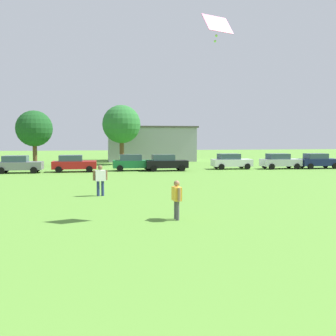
{
  "coord_description": "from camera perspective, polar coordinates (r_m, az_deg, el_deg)",
  "views": [
    {
      "loc": [
        0.52,
        -1.03,
        3.28
      ],
      "look_at": [
        2.48,
        10.01,
        2.41
      ],
      "focal_mm": 40.2,
      "sensor_mm": 36.0,
      "label": 1
    }
  ],
  "objects": [
    {
      "name": "house_left",
      "position": [
        57.22,
        -2.7,
        3.71
      ],
      "size": [
        13.11,
        7.92,
        5.15
      ],
      "color": "#9999A3",
      "rests_on": "ground"
    },
    {
      "name": "parked_car_navy_6",
      "position": [
        45.1,
        21.74,
        1.02
      ],
      "size": [
        4.3,
        2.02,
        1.68
      ],
      "color": "#141E4C",
      "rests_on": "ground"
    },
    {
      "name": "tree_center",
      "position": [
        47.7,
        -19.62,
        5.63
      ],
      "size": [
        4.29,
        4.29,
        6.68
      ],
      "color": "brown",
      "rests_on": "ground"
    },
    {
      "name": "parked_car_gray_0",
      "position": [
        39.1,
        -21.73,
        0.55
      ],
      "size": [
        4.3,
        2.02,
        1.68
      ],
      "color": "slate",
      "rests_on": "ground"
    },
    {
      "name": "parked_car_red_1",
      "position": [
        38.7,
        -14.11,
        0.69
      ],
      "size": [
        4.3,
        2.02,
        1.68
      ],
      "color": "red",
      "rests_on": "ground"
    },
    {
      "name": "tree_far_right",
      "position": [
        49.05,
        -7.06,
        6.58
      ],
      "size": [
        4.91,
        4.91,
        7.65
      ],
      "color": "brown",
      "rests_on": "ground"
    },
    {
      "name": "kite",
      "position": [
        16.36,
        7.51,
        20.67
      ],
      "size": [
        1.34,
        0.94,
        1.13
      ],
      "color": "#F24C8C"
    },
    {
      "name": "bystander_near_trees",
      "position": [
        21.99,
        -10.24,
        -1.46
      ],
      "size": [
        0.83,
        0.43,
        1.78
      ],
      "rotation": [
        0.0,
        0.0,
        3.34
      ],
      "color": "navy",
      "rests_on": "ground"
    },
    {
      "name": "parked_car_white_4",
      "position": [
        41.71,
        9.53,
        1.02
      ],
      "size": [
        4.3,
        2.02,
        1.68
      ],
      "color": "white",
      "rests_on": "ground"
    },
    {
      "name": "parked_car_silver_5",
      "position": [
        43.22,
        16.61,
        1.01
      ],
      "size": [
        4.3,
        2.02,
        1.68
      ],
      "color": "silver",
      "rests_on": "ground"
    },
    {
      "name": "ground_plane",
      "position": [
        31.21,
        -10.99,
        -1.7
      ],
      "size": [
        160.0,
        160.0,
        0.0
      ],
      "primitive_type": "plane",
      "color": "#568C33"
    },
    {
      "name": "adult_bystander",
      "position": [
        15.29,
        1.33,
        -4.33
      ],
      "size": [
        0.34,
        0.76,
        1.61
      ],
      "rotation": [
        0.0,
        0.0,
        4.81
      ],
      "color": "#4C4C51",
      "rests_on": "ground"
    },
    {
      "name": "parked_car_green_2",
      "position": [
        39.16,
        -5.35,
        0.85
      ],
      "size": [
        4.3,
        2.02,
        1.68
      ],
      "color": "#196B38",
      "rests_on": "ground"
    },
    {
      "name": "parked_car_black_3",
      "position": [
        38.82,
        -0.36,
        0.83
      ],
      "size": [
        4.3,
        2.02,
        1.68
      ],
      "color": "black",
      "rests_on": "ground"
    }
  ]
}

